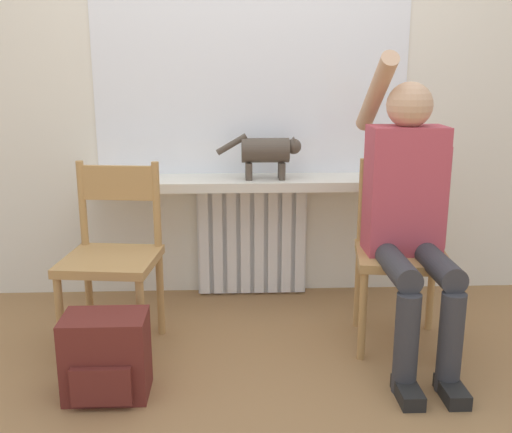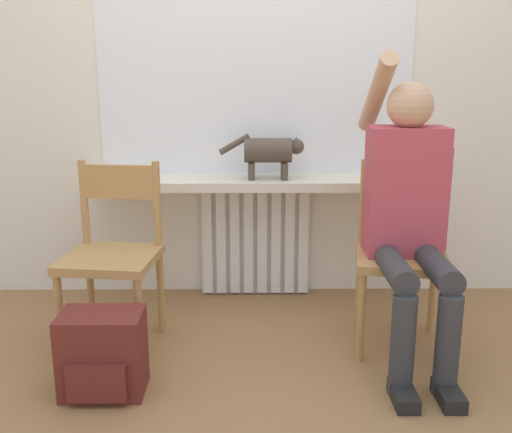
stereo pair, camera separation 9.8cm
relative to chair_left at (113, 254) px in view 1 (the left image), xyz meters
The scene contains 10 objects.
ground_plane 0.95m from the chair_left, 36.97° to the right, with size 12.00×12.00×0.00m, color olive.
wall_with_window 1.33m from the chair_left, 47.58° to the left, with size 7.00×0.06×2.70m.
radiator 0.94m from the chair_left, 44.34° to the left, with size 0.63×0.08×0.65m.
windowsill 0.89m from the chair_left, 39.16° to the left, with size 1.79×0.31×0.05m.
window_glass 1.21m from the chair_left, 46.17° to the left, with size 1.71×0.01×0.97m.
chair_left is the anchor object (origin of this frame).
chair_right 1.34m from the chair_left, ahead, with size 0.47×0.47×0.86m.
person 1.36m from the chair_left, ahead, with size 0.36×1.00×1.36m.
cat 0.98m from the chair_left, 34.34° to the left, with size 0.45×0.13×0.25m.
backpack 0.53m from the chair_left, 84.80° to the right, with size 0.33×0.25×0.34m.
Camera 1 is at (-0.12, -2.15, 1.31)m, focal length 42.00 mm.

